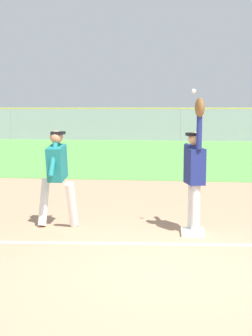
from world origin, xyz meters
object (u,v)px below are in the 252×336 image
(baseball, at_px, (194,91))
(fielder, at_px, (195,168))
(parked_car_green, at_px, (91,127))
(parked_car_tan, at_px, (250,128))
(first_base, at_px, (193,232))
(runner, at_px, (57,172))
(parked_car_blue, at_px, (166,127))
(parked_car_white, at_px, (13,126))

(baseball, bearing_deg, fielder, 23.23)
(parked_car_green, bearing_deg, parked_car_tan, 7.32)
(first_base, relative_size, runner, 0.22)
(first_base, relative_size, fielder, 0.17)
(fielder, height_order, parked_car_tan, fielder)
(fielder, bearing_deg, runner, -19.28)
(fielder, bearing_deg, parked_car_green, -90.52)
(fielder, height_order, parked_car_blue, fielder)
(parked_car_blue, bearing_deg, parked_car_white, -177.65)
(first_base, bearing_deg, parked_car_blue, 93.02)
(parked_car_tan, bearing_deg, fielder, -97.84)
(parked_car_white, distance_m, parked_car_green, 6.10)
(fielder, distance_m, parked_car_tan, 27.46)
(parked_car_white, bearing_deg, fielder, -61.53)
(parked_car_blue, bearing_deg, runner, -87.67)
(fielder, height_order, runner, fielder)
(baseball, xyz_separation_m, parked_car_green, (-6.93, 26.54, -1.71))
(baseball, bearing_deg, first_base, -69.92)
(parked_car_blue, bearing_deg, parked_car_green, -176.92)
(first_base, bearing_deg, parked_car_green, 104.64)
(fielder, relative_size, parked_car_green, 0.50)
(runner, distance_m, parked_car_green, 26.75)
(first_base, bearing_deg, runner, 174.14)
(fielder, xyz_separation_m, parked_car_blue, (-1.41, 26.39, -0.45))
(parked_car_green, distance_m, parked_car_blue, 5.56)
(first_base, distance_m, parked_car_blue, 26.50)
(first_base, distance_m, parked_car_white, 29.90)
(first_base, relative_size, parked_car_green, 0.08)
(parked_car_white, bearing_deg, parked_car_tan, 3.32)
(parked_car_white, bearing_deg, runner, -65.70)
(parked_car_blue, bearing_deg, first_base, -82.49)
(parked_car_green, distance_m, parked_car_tan, 11.56)
(parked_car_tan, bearing_deg, runner, -102.79)
(parked_car_blue, bearing_deg, fielder, -82.44)
(runner, relative_size, parked_car_tan, 0.39)
(parked_car_tan, bearing_deg, parked_car_green, -175.50)
(baseball, height_order, parked_car_green, baseball)
(fielder, bearing_deg, baseball, 7.99)
(baseball, height_order, parked_car_blue, baseball)
(fielder, relative_size, parked_car_white, 0.51)
(runner, xyz_separation_m, parked_car_green, (-4.56, 26.35, -0.32))
(runner, relative_size, parked_car_green, 0.38)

